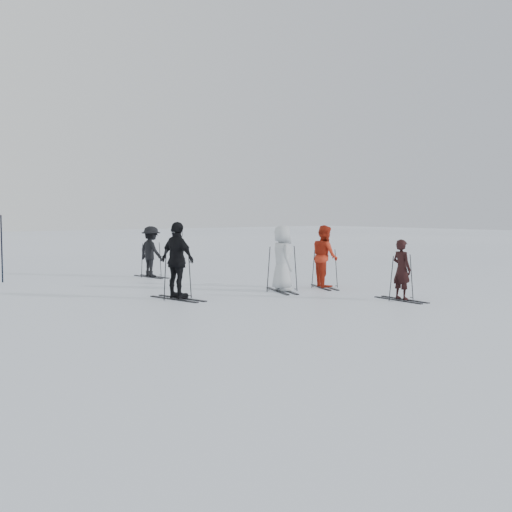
{
  "coord_description": "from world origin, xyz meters",
  "views": [
    {
      "loc": [
        -11.11,
        -13.27,
        2.26
      ],
      "look_at": [
        0.0,
        1.0,
        1.0
      ],
      "focal_mm": 45.0,
      "sensor_mm": 36.0,
      "label": 1
    }
  ],
  "objects_px": {
    "skier_near_dark": "(402,270)",
    "piste_marker": "(2,249)",
    "skier_uphill_left": "(178,261)",
    "skier_uphill_far": "(151,252)",
    "skier_red": "(325,257)",
    "skier_grey": "(282,259)"
  },
  "relations": [
    {
      "from": "skier_near_dark",
      "to": "piste_marker",
      "type": "xyz_separation_m",
      "value": [
        -6.77,
        10.51,
        0.31
      ]
    },
    {
      "from": "skier_near_dark",
      "to": "skier_uphill_left",
      "type": "height_order",
      "value": "skier_uphill_left"
    },
    {
      "from": "skier_uphill_far",
      "to": "piste_marker",
      "type": "relative_size",
      "value": 0.8
    },
    {
      "from": "skier_uphill_left",
      "to": "piste_marker",
      "type": "bearing_deg",
      "value": 9.59
    },
    {
      "from": "skier_red",
      "to": "piste_marker",
      "type": "bearing_deg",
      "value": 67.77
    },
    {
      "from": "skier_uphill_far",
      "to": "skier_grey",
      "type": "bearing_deg",
      "value": -176.4
    },
    {
      "from": "skier_near_dark",
      "to": "skier_uphill_left",
      "type": "relative_size",
      "value": 0.78
    },
    {
      "from": "skier_red",
      "to": "skier_uphill_left",
      "type": "height_order",
      "value": "skier_uphill_left"
    },
    {
      "from": "skier_near_dark",
      "to": "piste_marker",
      "type": "bearing_deg",
      "value": 36.99
    },
    {
      "from": "skier_near_dark",
      "to": "skier_uphill_far",
      "type": "relative_size",
      "value": 0.88
    },
    {
      "from": "skier_near_dark",
      "to": "skier_uphill_left",
      "type": "bearing_deg",
      "value": 54.32
    },
    {
      "from": "skier_grey",
      "to": "skier_uphill_far",
      "type": "bearing_deg",
      "value": 30.95
    },
    {
      "from": "skier_grey",
      "to": "skier_uphill_left",
      "type": "xyz_separation_m",
      "value": [
        -3.17,
        0.41,
        0.06
      ]
    },
    {
      "from": "skier_grey",
      "to": "skier_uphill_left",
      "type": "distance_m",
      "value": 3.2
    },
    {
      "from": "skier_near_dark",
      "to": "skier_grey",
      "type": "relative_size",
      "value": 0.83
    },
    {
      "from": "skier_red",
      "to": "skier_grey",
      "type": "distance_m",
      "value": 1.55
    },
    {
      "from": "piste_marker",
      "to": "skier_near_dark",
      "type": "bearing_deg",
      "value": -57.22
    },
    {
      "from": "skier_near_dark",
      "to": "skier_grey",
      "type": "bearing_deg",
      "value": 24.7
    },
    {
      "from": "skier_grey",
      "to": "skier_near_dark",
      "type": "bearing_deg",
      "value": -138.38
    },
    {
      "from": "skier_grey",
      "to": "skier_uphill_left",
      "type": "relative_size",
      "value": 0.94
    },
    {
      "from": "skier_red",
      "to": "piste_marker",
      "type": "height_order",
      "value": "piste_marker"
    },
    {
      "from": "skier_red",
      "to": "skier_grey",
      "type": "height_order",
      "value": "skier_grey"
    }
  ]
}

